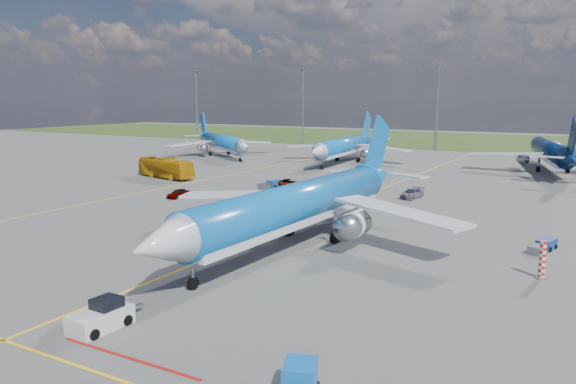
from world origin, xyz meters
The scene contains 17 objects.
ground centered at (0.00, 0.00, 0.00)m, with size 400.00×400.00×0.00m, color #50504E.
grass_strip centered at (0.00, 150.00, 0.00)m, with size 400.00×80.00×0.01m, color #2D4719.
taxiway_lines centered at (0.17, 27.70, 0.01)m, with size 60.25×160.00×0.02m.
floodlight_masts centered at (10.00, 110.00, 12.56)m, with size 202.20×0.50×22.70m.
warning_post centered at (26.00, 8.00, 1.50)m, with size 0.50×0.50×3.00m, color red.
bg_jet_nw centered at (-50.50, 70.35, 0.00)m, with size 28.47×37.37×9.79m, color blue, non-canonical shape.
bg_jet_nnw centered at (-19.78, 72.58, 0.00)m, with size 30.00×39.37×10.31m, color blue, non-canonical shape.
bg_jet_n centered at (20.44, 79.79, 0.00)m, with size 31.46×41.29×10.81m, color #081D44, non-canonical shape.
main_airliner centered at (4.59, 7.09, 0.00)m, with size 33.65×44.16×11.57m, color blue, non-canonical shape.
pushback_tug centered at (3.63, -15.88, 0.73)m, with size 2.15×5.38×1.81m.
uld_container centered at (17.78, -16.54, 0.75)m, with size 1.50×1.88×1.50m, color blue.
apron_bus centered at (-37.30, 35.61, 1.76)m, with size 2.96×12.67×3.53m, color #C1830B.
service_car_a centered at (-22.28, 21.41, 0.64)m, with size 1.51×3.76×1.28m, color #999999.
service_car_b centered at (-13.35, 37.51, 0.62)m, with size 2.05×4.44×1.23m, color #999999.
service_car_c centered at (6.37, 37.49, 0.67)m, with size 1.89×4.64×1.35m, color #999999.
baggage_tug_w centered at (25.26, 16.72, 0.45)m, with size 2.21×4.42×0.96m.
baggage_tug_c centered at (-15.63, 35.53, 0.50)m, with size 1.84×4.87×1.07m.
Camera 1 is at (29.66, -38.50, 14.00)m, focal length 35.00 mm.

